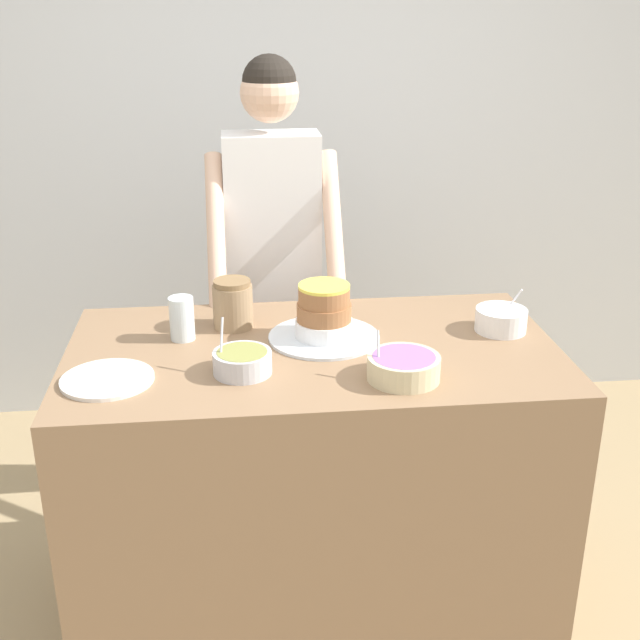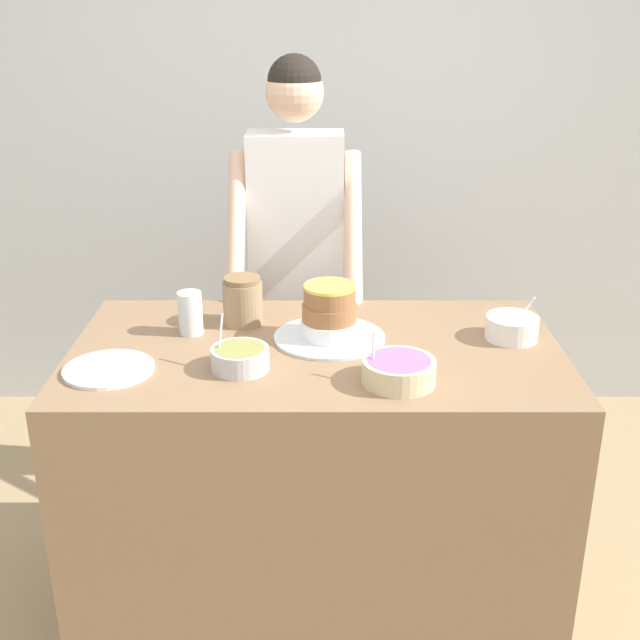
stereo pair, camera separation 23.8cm
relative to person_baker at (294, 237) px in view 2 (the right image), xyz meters
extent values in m
cube|color=silver|center=(0.08, 0.82, 0.20)|extent=(10.00, 0.05, 2.60)
cube|color=#8C6B4C|center=(0.08, -0.73, -0.62)|extent=(1.51, 0.83, 0.95)
cylinder|color=#2D2D38|center=(-0.08, 0.01, -0.67)|extent=(0.11, 0.11, 0.85)
cylinder|color=#2D2D38|center=(0.08, 0.01, -0.67)|extent=(0.11, 0.11, 0.85)
cube|color=white|center=(0.00, 0.01, 0.08)|extent=(0.36, 0.20, 0.64)
cylinder|color=beige|center=(-0.21, -0.16, 0.07)|extent=(0.06, 0.40, 0.54)
cylinder|color=beige|center=(0.21, -0.16, 0.07)|extent=(0.06, 0.40, 0.54)
sphere|color=beige|center=(0.00, 0.01, 0.54)|extent=(0.21, 0.21, 0.21)
sphere|color=black|center=(0.00, 0.01, 0.58)|extent=(0.20, 0.20, 0.20)
cylinder|color=silver|center=(0.12, -0.66, -0.14)|extent=(0.35, 0.35, 0.01)
cylinder|color=white|center=(0.12, -0.66, -0.11)|extent=(0.18, 0.18, 0.05)
cylinder|color=#9E663D|center=(0.12, -0.66, -0.06)|extent=(0.17, 0.17, 0.05)
cylinder|color=#9E663D|center=(0.12, -0.66, 0.00)|extent=(0.16, 0.16, 0.05)
cylinder|color=#F2DB4C|center=(0.12, -0.66, 0.03)|extent=(0.16, 0.16, 0.01)
cylinder|color=silver|center=(-0.14, -0.88, -0.11)|extent=(0.17, 0.17, 0.07)
cylinder|color=olive|center=(-0.14, -0.88, -0.09)|extent=(0.15, 0.15, 0.01)
cylinder|color=silver|center=(-0.20, -0.87, -0.06)|extent=(0.02, 0.08, 0.15)
cylinder|color=beige|center=(0.31, -0.97, -0.11)|extent=(0.21, 0.21, 0.07)
cylinder|color=#9E66B7|center=(0.31, -0.97, -0.08)|extent=(0.18, 0.18, 0.01)
cylinder|color=silver|center=(0.24, -0.96, -0.07)|extent=(0.01, 0.06, 0.13)
cylinder|color=white|center=(0.70, -0.65, -0.11)|extent=(0.16, 0.16, 0.07)
cylinder|color=white|center=(0.70, -0.65, -0.08)|extent=(0.14, 0.14, 0.01)
cylinder|color=silver|center=(0.74, -0.61, -0.07)|extent=(0.06, 0.06, 0.13)
cylinder|color=silver|center=(-0.32, -0.61, -0.08)|extent=(0.08, 0.08, 0.14)
cylinder|color=white|center=(-0.52, -0.89, -0.14)|extent=(0.26, 0.26, 0.01)
cylinder|color=#9E7F5B|center=(-0.16, -0.53, -0.07)|extent=(0.13, 0.13, 0.14)
cylinder|color=olive|center=(-0.16, -0.53, 0.01)|extent=(0.12, 0.12, 0.02)
camera|label=1|loc=(-0.15, -2.97, 0.85)|focal=45.00mm
camera|label=2|loc=(0.09, -2.98, 0.85)|focal=45.00mm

